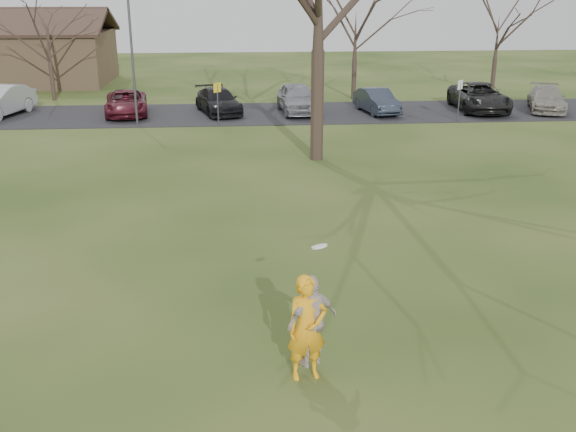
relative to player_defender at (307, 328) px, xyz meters
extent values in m
plane|color=#1E380F|center=(0.01, 0.28, -0.96)|extent=(120.00, 120.00, 0.00)
cube|color=black|center=(0.01, 25.28, -0.94)|extent=(62.00, 6.50, 0.04)
imported|color=orange|center=(0.00, 0.00, 0.00)|extent=(0.77, 0.57, 1.91)
imported|color=#4E121E|center=(-6.85, 25.30, -0.28)|extent=(2.68, 4.81, 1.27)
imported|color=black|center=(-2.04, 25.45, -0.27)|extent=(2.91, 4.77, 1.29)
imported|color=gray|center=(2.18, 25.28, -0.14)|extent=(2.15, 4.68, 1.56)
imported|color=#28303D|center=(6.40, 24.87, -0.28)|extent=(2.03, 4.05, 1.28)
imported|color=black|center=(12.13, 25.16, -0.18)|extent=(2.76, 5.42, 1.47)
imported|color=gray|center=(15.76, 24.79, -0.28)|extent=(3.13, 4.72, 1.27)
imported|color=beige|center=(0.10, 0.11, 0.08)|extent=(1.06, 0.83, 1.69)
cylinder|color=white|center=(0.19, 0.02, 1.49)|extent=(0.28, 0.27, 0.13)
cylinder|color=#47474C|center=(-5.99, 22.78, 2.04)|extent=(0.12, 0.12, 6.00)
cylinder|color=#47474C|center=(-1.99, 22.28, 0.04)|extent=(0.06, 0.06, 2.00)
cube|color=yellow|center=(-1.99, 22.28, 0.89)|extent=(0.35, 0.35, 0.45)
cylinder|color=#47474C|center=(10.01, 22.28, 0.04)|extent=(0.06, 0.06, 2.00)
cube|color=silver|center=(10.01, 22.28, 0.89)|extent=(0.35, 0.35, 0.45)
camera|label=1|loc=(-1.11, -9.96, 5.53)|focal=41.20mm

